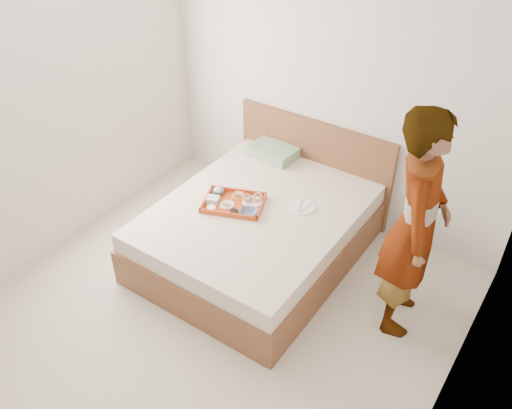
{
  "coord_description": "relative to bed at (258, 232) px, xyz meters",
  "views": [
    {
      "loc": [
        1.97,
        -2.09,
        3.32
      ],
      "look_at": [
        -0.08,
        0.9,
        0.65
      ],
      "focal_mm": 37.93,
      "sensor_mm": 36.0,
      "label": 1
    }
  ],
  "objects": [
    {
      "name": "dinner_plate",
      "position": [
        0.32,
        0.23,
        0.27
      ],
      "size": [
        0.23,
        0.23,
        0.01
      ],
      "primitive_type": "cylinder",
      "rotation": [
        0.0,
        0.0,
        0.04
      ],
      "color": "white",
      "rests_on": "bed"
    },
    {
      "name": "tray",
      "position": [
        -0.2,
        -0.08,
        0.29
      ],
      "size": [
        0.61,
        0.53,
        0.05
      ],
      "primitive_type": "cube",
      "rotation": [
        0.0,
        0.0,
        0.37
      ],
      "color": "#B74B16",
      "rests_on": "bed"
    },
    {
      "name": "headboard",
      "position": [
        0.0,
        0.97,
        0.21
      ],
      "size": [
        1.65,
        0.06,
        0.95
      ],
      "primitive_type": "cube",
      "color": "brown",
      "rests_on": "ground"
    },
    {
      "name": "wall_left",
      "position": [
        -1.62,
        -1.0,
        1.04
      ],
      "size": [
        0.01,
        4.0,
        2.6
      ],
      "primitive_type": "cube",
      "color": "silver",
      "rests_on": "ground"
    },
    {
      "name": "sauce_dish",
      "position": [
        -0.11,
        -0.19,
        0.29
      ],
      "size": [
        0.1,
        0.1,
        0.03
      ],
      "primitive_type": "cylinder",
      "rotation": [
        0.0,
        0.0,
        0.37
      ],
      "color": "black",
      "rests_on": "tray"
    },
    {
      "name": "wall_right",
      "position": [
        1.88,
        -1.0,
        1.04
      ],
      "size": [
        0.01,
        4.0,
        2.6
      ],
      "primitive_type": "cube",
      "color": "silver",
      "rests_on": "ground"
    },
    {
      "name": "bed",
      "position": [
        0.0,
        0.0,
        0.0
      ],
      "size": [
        1.65,
        2.0,
        0.53
      ],
      "primitive_type": "cube",
      "color": "brown",
      "rests_on": "ground"
    },
    {
      "name": "prawn_plate",
      "position": [
        -0.08,
        0.03,
        0.28
      ],
      "size": [
        0.23,
        0.23,
        0.01
      ],
      "primitive_type": "cylinder",
      "rotation": [
        0.0,
        0.0,
        0.37
      ],
      "color": "white",
      "rests_on": "tray"
    },
    {
      "name": "person",
      "position": [
        1.34,
        0.03,
        0.66
      ],
      "size": [
        0.6,
        0.77,
        1.85
      ],
      "primitive_type": "imported",
      "rotation": [
        0.0,
        0.0,
        1.84
      ],
      "color": "silver",
      "rests_on": "ground"
    },
    {
      "name": "wall_back",
      "position": [
        0.13,
        1.0,
        1.04
      ],
      "size": [
        3.5,
        0.01,
        2.6
      ],
      "primitive_type": "cube",
      "color": "silver",
      "rests_on": "ground"
    },
    {
      "name": "navy_bowl_big",
      "position": [
        -0.01,
        -0.13,
        0.3
      ],
      "size": [
        0.19,
        0.19,
        0.04
      ],
      "primitive_type": "imported",
      "rotation": [
        0.0,
        0.0,
        0.37
      ],
      "color": "#182744",
      "rests_on": "tray"
    },
    {
      "name": "cheese_round",
      "position": [
        -0.31,
        -0.26,
        0.29
      ],
      "size": [
        0.1,
        0.1,
        0.03
      ],
      "primitive_type": "cylinder",
      "rotation": [
        0.0,
        0.0,
        0.37
      ],
      "color": "white",
      "rests_on": "tray"
    },
    {
      "name": "plastic_tub",
      "position": [
        -0.36,
        -0.16,
        0.3
      ],
      "size": [
        0.13,
        0.12,
        0.05
      ],
      "primitive_type": "cube",
      "rotation": [
        0.0,
        0.0,
        0.37
      ],
      "color": "silver",
      "rests_on": "tray"
    },
    {
      "name": "meat_plate",
      "position": [
        -0.23,
        -0.13,
        0.28
      ],
      "size": [
        0.16,
        0.16,
        0.01
      ],
      "primitive_type": "cylinder",
      "rotation": [
        0.0,
        0.0,
        0.37
      ],
      "color": "white",
      "rests_on": "tray"
    },
    {
      "name": "bread_plate",
      "position": [
        -0.23,
        0.04,
        0.28
      ],
      "size": [
        0.16,
        0.16,
        0.01
      ],
      "primitive_type": "cylinder",
      "rotation": [
        0.0,
        0.0,
        0.37
      ],
      "color": "orange",
      "rests_on": "tray"
    },
    {
      "name": "pillow",
      "position": [
        -0.36,
        0.79,
        0.32
      ],
      "size": [
        0.46,
        0.33,
        0.11
      ],
      "primitive_type": "cube",
      "rotation": [
        0.0,
        0.0,
        -0.07
      ],
      "color": "gray",
      "rests_on": "bed"
    },
    {
      "name": "ground",
      "position": [
        0.13,
        -1.0,
        -0.27
      ],
      "size": [
        3.5,
        4.0,
        0.01
      ],
      "primitive_type": "cube",
      "color": "beige",
      "rests_on": "ground"
    },
    {
      "name": "salad_bowl",
      "position": [
        -0.4,
        -0.03,
        0.3
      ],
      "size": [
        0.15,
        0.15,
        0.04
      ],
      "primitive_type": "imported",
      "rotation": [
        0.0,
        0.0,
        0.37
      ],
      "color": "#182744",
      "rests_on": "tray"
    }
  ]
}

